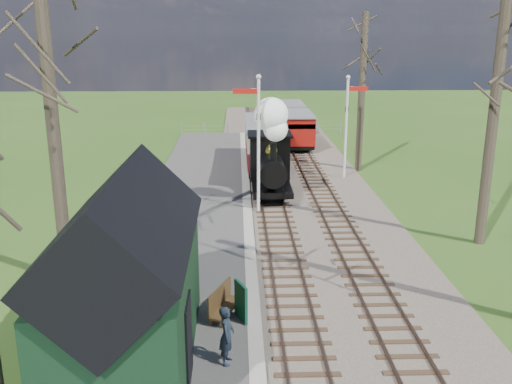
% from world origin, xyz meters
% --- Properties ---
extents(distant_hills, '(114.40, 48.00, 22.02)m').
position_xyz_m(distant_hills, '(1.40, 64.38, -16.21)').
color(distant_hills, '#385B23').
rests_on(distant_hills, ground).
extents(ballast_bed, '(8.00, 60.00, 0.10)m').
position_xyz_m(ballast_bed, '(1.30, 22.00, 0.05)').
color(ballast_bed, brown).
rests_on(ballast_bed, ground).
extents(track_near, '(1.60, 60.00, 0.15)m').
position_xyz_m(track_near, '(0.00, 22.00, 0.10)').
color(track_near, brown).
rests_on(track_near, ground).
extents(track_far, '(1.60, 60.00, 0.15)m').
position_xyz_m(track_far, '(2.60, 22.00, 0.10)').
color(track_far, brown).
rests_on(track_far, ground).
extents(platform, '(5.00, 44.00, 0.20)m').
position_xyz_m(platform, '(-3.50, 14.00, 0.10)').
color(platform, '#474442').
rests_on(platform, ground).
extents(coping_strip, '(0.40, 44.00, 0.21)m').
position_xyz_m(coping_strip, '(-1.20, 14.00, 0.10)').
color(coping_strip, '#B2AD9E').
rests_on(coping_strip, ground).
extents(station_shed, '(3.25, 6.30, 4.78)m').
position_xyz_m(station_shed, '(-4.30, 4.00, 2.27)').
color(station_shed, black).
rests_on(station_shed, platform).
extents(semaphore_near, '(1.22, 0.24, 6.22)m').
position_xyz_m(semaphore_near, '(-0.77, 16.00, 3.62)').
color(semaphore_near, silver).
rests_on(semaphore_near, ground).
extents(semaphore_far, '(1.22, 0.24, 5.72)m').
position_xyz_m(semaphore_far, '(4.37, 22.00, 3.35)').
color(semaphore_far, silver).
rests_on(semaphore_far, ground).
extents(bare_trees, '(15.51, 22.39, 12.00)m').
position_xyz_m(bare_trees, '(1.33, 10.10, 5.21)').
color(bare_trees, '#382D23').
rests_on(bare_trees, ground).
extents(fence_line, '(12.60, 0.08, 1.00)m').
position_xyz_m(fence_line, '(0.30, 36.00, 0.55)').
color(fence_line, slate).
rests_on(fence_line, ground).
extents(locomotive, '(1.98, 4.62, 4.95)m').
position_xyz_m(locomotive, '(-0.01, 18.46, 2.26)').
color(locomotive, black).
rests_on(locomotive, ground).
extents(coach, '(2.31, 7.91, 2.43)m').
position_xyz_m(coach, '(0.00, 24.53, 1.65)').
color(coach, black).
rests_on(coach, ground).
extents(red_carriage_a, '(1.92, 4.76, 2.02)m').
position_xyz_m(red_carriage_a, '(2.60, 30.48, 1.41)').
color(red_carriage_a, black).
rests_on(red_carriage_a, ground).
extents(red_carriage_b, '(1.92, 4.76, 2.02)m').
position_xyz_m(red_carriage_b, '(2.60, 35.98, 1.41)').
color(red_carriage_b, black).
rests_on(red_carriage_b, ground).
extents(sign_board, '(0.37, 0.72, 1.10)m').
position_xyz_m(sign_board, '(-1.56, 5.82, 0.75)').
color(sign_board, '#0E422E').
rests_on(sign_board, platform).
extents(bench, '(0.98, 1.56, 0.86)m').
position_xyz_m(bench, '(-2.09, 6.06, 0.60)').
color(bench, '#453018').
rests_on(bench, platform).
extents(person, '(0.43, 0.59, 1.50)m').
position_xyz_m(person, '(-1.93, 3.66, 0.95)').
color(person, '#1C2532').
rests_on(person, platform).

